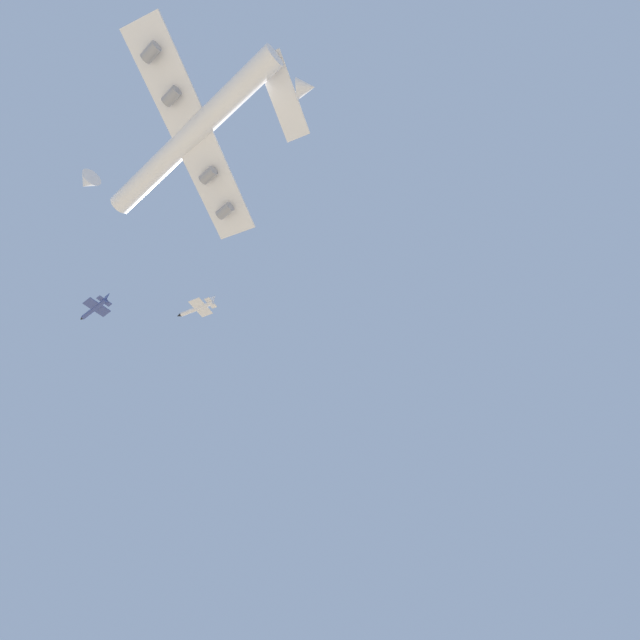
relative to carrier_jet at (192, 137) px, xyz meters
The scene contains 3 objects.
carrier_jet is the anchor object (origin of this frame).
chase_jet_lead 67.30m from the carrier_jet, ahead, with size 15.32×8.65×4.00m.
chase_jet_right_wing 54.46m from the carrier_jet, 36.65° to the right, with size 15.09×9.07×4.00m.
Camera 1 is at (-41.93, 92.77, 2.34)m, focal length 25.74 mm.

